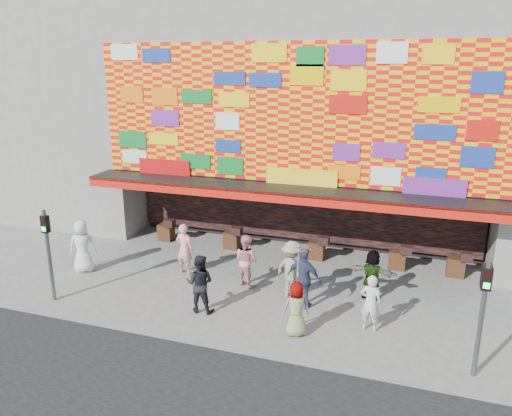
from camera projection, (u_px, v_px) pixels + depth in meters
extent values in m
plane|color=slate|center=(253.00, 308.00, 15.40)|extent=(90.00, 90.00, 0.00)
cube|color=gray|center=(315.00, 82.00, 20.82)|extent=(15.00, 8.00, 7.00)
cube|color=black|center=(316.00, 192.00, 23.15)|extent=(15.00, 6.00, 3.00)
cube|color=gray|center=(133.00, 200.00, 21.77)|extent=(0.40, 2.00, 3.00)
cube|color=gray|center=(499.00, 236.00, 17.26)|extent=(0.40, 2.00, 3.00)
cube|color=black|center=(284.00, 189.00, 17.64)|extent=(15.20, 1.60, 0.12)
cube|color=red|center=(278.00, 198.00, 16.97)|extent=(15.20, 0.04, 0.35)
cube|color=#FFBB00|center=(290.00, 114.00, 17.43)|extent=(14.80, 0.08, 4.90)
cube|color=black|center=(300.00, 209.00, 20.28)|extent=(14.00, 0.25, 2.50)
cube|color=gray|center=(60.00, 89.00, 24.98)|extent=(11.00, 8.00, 12.00)
cylinder|color=#59595B|center=(49.00, 256.00, 15.53)|extent=(0.12, 0.12, 3.00)
cube|color=black|center=(45.00, 224.00, 15.23)|extent=(0.22, 0.18, 0.55)
cube|color=black|center=(42.00, 221.00, 15.11)|extent=(0.14, 0.02, 0.14)
cube|color=#19E533|center=(44.00, 229.00, 15.18)|extent=(0.14, 0.02, 0.14)
cylinder|color=#59595B|center=(481.00, 320.00, 11.70)|extent=(0.12, 0.12, 3.00)
cube|color=black|center=(487.00, 279.00, 11.40)|extent=(0.22, 0.18, 0.55)
cube|color=black|center=(488.00, 275.00, 11.28)|extent=(0.14, 0.02, 0.14)
cube|color=#19E533|center=(487.00, 286.00, 11.35)|extent=(0.14, 0.02, 0.14)
imported|color=white|center=(83.00, 246.00, 17.86)|extent=(1.11, 0.95, 1.92)
imported|color=pink|center=(184.00, 249.00, 17.70)|extent=(0.73, 0.52, 1.86)
imported|color=black|center=(200.00, 283.00, 14.99)|extent=(0.94, 0.77, 1.82)
imported|color=gray|center=(292.00, 270.00, 15.88)|extent=(1.41, 1.18, 1.90)
imported|color=#323A57|center=(304.00, 279.00, 15.19)|extent=(1.22, 0.73, 1.94)
imported|color=gray|center=(372.00, 275.00, 15.83)|extent=(1.57, 0.66, 1.64)
imported|color=gray|center=(296.00, 309.00, 13.69)|extent=(0.92, 0.79, 1.58)
imported|color=silver|center=(371.00, 303.00, 13.93)|extent=(0.64, 0.45, 1.68)
imported|color=pink|center=(246.00, 260.00, 16.80)|extent=(1.07, 0.98, 1.78)
imported|color=beige|center=(298.00, 261.00, 13.29)|extent=(1.36, 1.37, 1.00)
cylinder|color=#4C3326|center=(297.00, 294.00, 13.56)|extent=(0.02, 0.02, 1.00)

